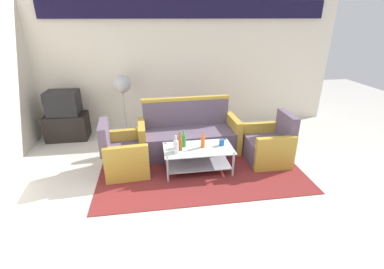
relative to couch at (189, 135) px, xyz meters
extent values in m
plane|color=beige|center=(0.22, -1.59, -0.32)|extent=(14.00, 14.00, 0.00)
cube|color=silver|center=(0.22, 1.47, 1.08)|extent=(6.52, 0.12, 2.80)
cube|color=#191433|center=(0.22, 1.38, 2.15)|extent=(5.76, 0.08, 0.36)
cube|color=maroon|center=(0.10, -0.63, -0.31)|extent=(3.26, 2.05, 0.01)
cube|color=#5B4C60|center=(0.00, -0.05, -0.10)|extent=(1.62, 0.75, 0.42)
cube|color=#5B4C60|center=(-0.01, 0.27, 0.35)|extent=(1.60, 0.19, 0.48)
cube|color=#B79333|center=(0.84, -0.03, 0.00)|extent=(0.14, 0.70, 0.62)
cube|color=#B79333|center=(-0.84, -0.08, 0.00)|extent=(0.14, 0.70, 0.62)
cube|color=#B79333|center=(-0.01, 0.27, 0.62)|extent=(1.64, 0.15, 0.06)
cube|color=#5B4C60|center=(-1.08, -0.56, -0.11)|extent=(0.70, 0.64, 0.40)
cube|color=#5B4C60|center=(-1.39, -0.58, 0.32)|extent=(0.16, 0.61, 0.45)
cube|color=#B79333|center=(-1.10, -0.23, -0.02)|extent=(0.67, 0.14, 0.58)
cube|color=#B79333|center=(-1.06, -0.89, -0.02)|extent=(0.67, 0.14, 0.58)
cube|color=#5B4C60|center=(1.28, -0.58, -0.11)|extent=(0.66, 0.61, 0.40)
cube|color=#5B4C60|center=(1.59, -0.58, 0.32)|extent=(0.12, 0.60, 0.45)
cube|color=#B79333|center=(1.27, -0.91, -0.02)|extent=(0.66, 0.11, 0.58)
cube|color=#B79333|center=(1.28, -0.25, -0.02)|extent=(0.66, 0.11, 0.58)
cube|color=silver|center=(0.05, -0.73, 0.09)|extent=(1.10, 0.60, 0.02)
cube|color=#9E9EA5|center=(0.05, -0.73, -0.19)|extent=(1.00, 0.52, 0.02)
cylinder|color=#9E9EA5|center=(-0.46, -0.47, -0.11)|extent=(0.04, 0.04, 0.40)
cylinder|color=#9E9EA5|center=(0.56, -0.47, -0.11)|extent=(0.04, 0.04, 0.40)
cylinder|color=#9E9EA5|center=(-0.46, -0.99, -0.11)|extent=(0.04, 0.04, 0.40)
cylinder|color=#9E9EA5|center=(0.56, -0.99, -0.11)|extent=(0.04, 0.04, 0.40)
cylinder|color=silver|center=(-0.31, -0.85, 0.20)|extent=(0.08, 0.08, 0.20)
cylinder|color=silver|center=(-0.31, -0.85, 0.34)|extent=(0.03, 0.03, 0.09)
cylinder|color=#D85919|center=(0.13, -0.71, 0.19)|extent=(0.06, 0.06, 0.18)
cylinder|color=#D85919|center=(0.13, -0.71, 0.32)|extent=(0.02, 0.02, 0.08)
cylinder|color=brown|center=(-0.24, -0.77, 0.20)|extent=(0.07, 0.07, 0.21)
cylinder|color=brown|center=(-0.24, -0.77, 0.36)|extent=(0.03, 0.03, 0.09)
cylinder|color=#2D8C38|center=(-0.17, -0.64, 0.20)|extent=(0.07, 0.07, 0.20)
cylinder|color=#2D8C38|center=(-0.17, -0.64, 0.34)|extent=(0.03, 0.03, 0.09)
cylinder|color=#2659A5|center=(0.45, -0.69, 0.14)|extent=(0.08, 0.08, 0.10)
cube|color=black|center=(-2.37, 0.96, -0.06)|extent=(0.80, 0.50, 0.52)
cube|color=black|center=(-2.37, 0.96, 0.44)|extent=(0.62, 0.46, 0.48)
cube|color=black|center=(-2.36, 1.19, 0.44)|extent=(0.51, 0.03, 0.36)
cylinder|color=#2D2D33|center=(-1.20, 1.01, -0.30)|extent=(0.32, 0.32, 0.03)
cylinder|color=#B2B2B7|center=(-1.20, 1.01, 0.19)|extent=(0.03, 0.03, 0.95)
sphere|color=#B2B2B7|center=(-1.20, 1.01, 0.77)|extent=(0.36, 0.36, 0.36)
camera|label=1|loc=(-0.64, -4.59, 2.02)|focal=25.69mm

